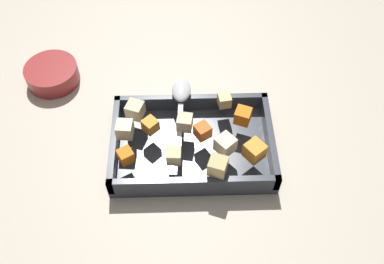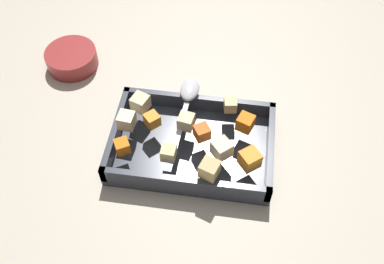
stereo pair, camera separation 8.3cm
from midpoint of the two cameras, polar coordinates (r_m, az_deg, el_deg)
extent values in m
plane|color=#BCB29E|center=(0.88, 1.68, -3.01)|extent=(4.00, 4.00, 0.00)
cube|color=#333842|center=(0.88, 2.71, -2.29)|extent=(0.32, 0.21, 0.01)
cube|color=#333842|center=(0.92, 3.47, 3.72)|extent=(0.32, 0.01, 0.04)
cube|color=#333842|center=(0.80, 1.98, -7.07)|extent=(0.32, 0.01, 0.04)
cube|color=#333842|center=(0.86, 12.93, -2.45)|extent=(0.01, 0.21, 0.04)
cube|color=#333842|center=(0.87, -7.24, -0.16)|extent=(0.01, 0.21, 0.04)
cube|color=orange|center=(0.81, -6.28, -2.08)|extent=(0.03, 0.03, 0.03)
cube|color=orange|center=(0.85, -2.47, 1.42)|extent=(0.04, 0.04, 0.03)
cube|color=orange|center=(0.83, 4.19, -0.23)|extent=(0.04, 0.04, 0.03)
cube|color=orange|center=(0.80, 10.55, -3.73)|extent=(0.05, 0.05, 0.03)
cube|color=orange|center=(0.85, 9.80, 1.04)|extent=(0.04, 0.04, 0.03)
cube|color=#E0CC89|center=(0.80, -0.13, -2.96)|extent=(0.03, 0.03, 0.03)
cube|color=beige|center=(0.84, 1.73, 1.24)|extent=(0.03, 0.03, 0.03)
cube|color=beige|center=(0.85, -5.83, 1.35)|extent=(0.03, 0.03, 0.03)
cube|color=beige|center=(0.87, -4.09, 3.67)|extent=(0.04, 0.04, 0.03)
cube|color=#E0CC89|center=(0.88, 7.75, 3.36)|extent=(0.03, 0.03, 0.02)
cube|color=beige|center=(0.81, 6.86, -2.39)|extent=(0.05, 0.05, 0.03)
cube|color=tan|center=(0.78, 5.38, -5.08)|extent=(0.04, 0.04, 0.03)
ellipsoid|color=silver|center=(0.90, 2.36, 5.44)|extent=(0.04, 0.07, 0.02)
cube|color=silver|center=(0.84, 1.14, -0.13)|extent=(0.02, 0.15, 0.01)
cylinder|color=maroon|center=(1.05, -13.32, 9.23)|extent=(0.12, 0.12, 0.04)
camera|label=1|loc=(0.04, -87.13, 3.86)|focal=40.66mm
camera|label=2|loc=(0.04, 92.87, -3.86)|focal=40.66mm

